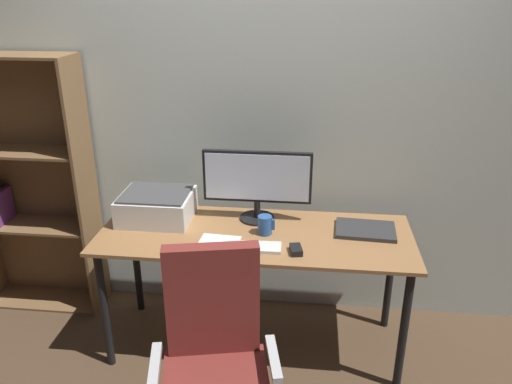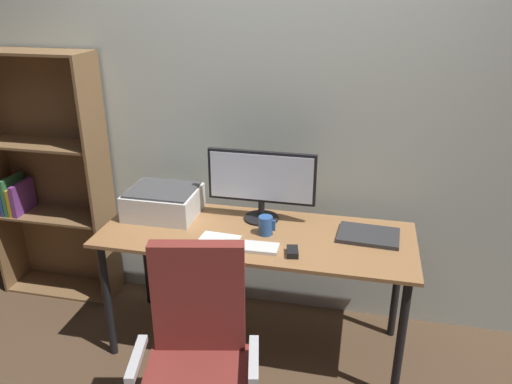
{
  "view_description": "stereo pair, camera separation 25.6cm",
  "coord_description": "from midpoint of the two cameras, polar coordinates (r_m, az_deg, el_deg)",
  "views": [
    {
      "loc": [
        0.27,
        -2.41,
        2.0
      ],
      "look_at": [
        0.01,
        -0.04,
        1.0
      ],
      "focal_mm": 35.15,
      "sensor_mm": 36.0,
      "label": 1
    },
    {
      "loc": [
        0.53,
        -2.37,
        2.0
      ],
      "look_at": [
        0.01,
        -0.04,
        1.0
      ],
      "focal_mm": 35.15,
      "sensor_mm": 36.0,
      "label": 2
    }
  ],
  "objects": [
    {
      "name": "printer",
      "position": [
        2.94,
        -13.7,
        -1.59
      ],
      "size": [
        0.4,
        0.34,
        0.16
      ],
      "color": "silver",
      "rests_on": "desk"
    },
    {
      "name": "laptop",
      "position": [
        2.78,
        9.8,
        -4.33
      ],
      "size": [
        0.33,
        0.25,
        0.02
      ],
      "primitive_type": "cube",
      "rotation": [
        0.0,
        0.0,
        -0.06
      ],
      "color": "#2D2D30",
      "rests_on": "desk"
    },
    {
      "name": "mouse",
      "position": [
        2.53,
        1.69,
        -6.67
      ],
      "size": [
        0.07,
        0.11,
        0.03
      ],
      "primitive_type": "cube",
      "rotation": [
        0.0,
        0.0,
        0.2
      ],
      "color": "black",
      "rests_on": "desk"
    },
    {
      "name": "ground_plane",
      "position": [
        3.14,
        -2.53,
        -16.84
      ],
      "size": [
        12.0,
        12.0,
        0.0
      ],
      "primitive_type": "plane",
      "color": "#4C3826"
    },
    {
      "name": "office_chair",
      "position": [
        2.28,
        -8.07,
        -20.12
      ],
      "size": [
        0.56,
        0.55,
        1.01
      ],
      "rotation": [
        0.0,
        0.0,
        0.21
      ],
      "color": "#B7BABC",
      "rests_on": "ground"
    },
    {
      "name": "paper_sheet",
      "position": [
        2.6,
        -7.44,
        -6.42
      ],
      "size": [
        0.23,
        0.31,
        0.0
      ],
      "primitive_type": "cube",
      "rotation": [
        0.0,
        0.0,
        -0.07
      ],
      "color": "white",
      "rests_on": "desk"
    },
    {
      "name": "monitor",
      "position": [
        2.79,
        -2.49,
        1.26
      ],
      "size": [
        0.61,
        0.2,
        0.41
      ],
      "color": "black",
      "rests_on": "desk"
    },
    {
      "name": "keyboard",
      "position": [
        2.57,
        -3.22,
        -6.35
      ],
      "size": [
        0.29,
        0.12,
        0.02
      ],
      "primitive_type": "cube",
      "rotation": [
        0.0,
        0.0,
        0.03
      ],
      "color": "silver",
      "rests_on": "desk"
    },
    {
      "name": "desk",
      "position": [
        2.77,
        -2.77,
        -6.33
      ],
      "size": [
        1.7,
        0.64,
        0.74
      ],
      "color": "olive",
      "rests_on": "ground"
    },
    {
      "name": "coffee_mug",
      "position": [
        2.7,
        -1.69,
        -3.85
      ],
      "size": [
        0.09,
        0.08,
        0.1
      ],
      "color": "#285193",
      "rests_on": "desk"
    },
    {
      "name": "bookshelf",
      "position": [
        3.5,
        -26.47,
        0.26
      ],
      "size": [
        0.77,
        0.28,
        1.63
      ],
      "color": "brown",
      "rests_on": "ground"
    },
    {
      "name": "back_wall",
      "position": [
        2.99,
        -1.52,
        9.2
      ],
      "size": [
        6.4,
        0.1,
        2.6
      ],
      "primitive_type": "cube",
      "color": "beige",
      "rests_on": "ground"
    }
  ]
}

